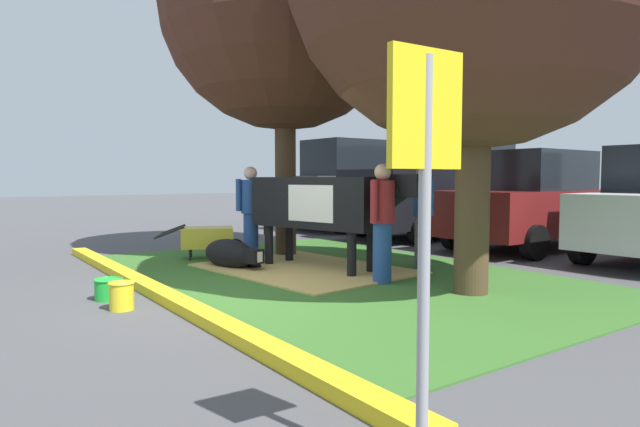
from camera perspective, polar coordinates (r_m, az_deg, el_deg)
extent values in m
plane|color=#4C4C4F|center=(7.01, -7.29, -8.43)|extent=(80.00, 80.00, 0.00)
cube|color=#386B28|center=(8.34, 1.61, -6.35)|extent=(8.05, 5.16, 0.02)
cube|color=yellow|center=(7.07, -16.58, -7.96)|extent=(9.25, 0.24, 0.12)
cube|color=tan|center=(8.68, -1.63, -5.85)|extent=(3.46, 2.76, 0.04)
cylinder|color=#4C3823|center=(10.19, -3.65, 4.03)|extent=(0.39, 0.39, 3.04)
sphere|color=#4C281E|center=(10.67, -3.72, 21.05)|extent=(4.57, 4.57, 4.57)
cylinder|color=#4C3823|center=(7.07, 15.70, 1.97)|extent=(0.43, 0.43, 2.55)
cube|color=black|center=(8.61, -0.23, 1.18)|extent=(2.40, 1.25, 0.80)
cube|color=white|center=(8.52, 0.53, 1.15)|extent=(1.05, 0.92, 0.56)
cylinder|color=black|center=(7.81, 7.20, 1.62)|extent=(0.69, 0.47, 0.58)
cube|color=black|center=(7.64, 9.22, 2.90)|extent=(0.49, 0.36, 0.32)
cube|color=white|center=(7.53, 10.52, 2.57)|extent=(0.17, 0.22, 0.20)
cylinder|color=black|center=(8.35, 5.38, -4.04)|extent=(0.14, 0.14, 0.69)
cylinder|color=black|center=(7.96, 3.35, -4.42)|extent=(0.14, 0.14, 0.69)
cylinder|color=black|center=(9.43, -3.25, -3.12)|extent=(0.14, 0.14, 0.69)
cylinder|color=black|center=(9.09, -5.38, -3.40)|extent=(0.14, 0.14, 0.69)
cylinder|color=black|center=(9.45, -5.76, -0.12)|extent=(0.06, 0.06, 0.70)
ellipsoid|color=black|center=(8.97, -9.52, -4.19)|extent=(1.18, 0.72, 0.48)
cube|color=black|center=(8.52, -6.99, -4.46)|extent=(0.32, 0.26, 0.22)
cube|color=silver|center=(8.43, -6.45, -4.55)|extent=(0.08, 0.11, 0.16)
cylinder|color=black|center=(8.85, -7.17, -5.46)|extent=(0.36, 0.18, 0.10)
cylinder|color=slate|center=(9.03, 10.72, -2.95)|extent=(0.26, 0.26, 0.86)
cylinder|color=#23478C|center=(8.97, 10.78, 1.66)|extent=(0.34, 0.34, 0.59)
sphere|color=#8C664C|center=(8.96, 10.81, 4.29)|extent=(0.23, 0.23, 0.23)
cylinder|color=#23478C|center=(8.78, 11.49, 1.80)|extent=(0.09, 0.09, 0.56)
cylinder|color=#23478C|center=(9.16, 10.09, 1.90)|extent=(0.09, 0.09, 0.56)
cylinder|color=#23478C|center=(7.58, 6.54, -4.22)|extent=(0.26, 0.26, 0.85)
cylinder|color=maroon|center=(7.51, 6.58, 1.22)|extent=(0.34, 0.34, 0.59)
sphere|color=tan|center=(7.50, 6.61, 4.34)|extent=(0.23, 0.23, 0.23)
cylinder|color=maroon|center=(7.32, 5.77, 1.39)|extent=(0.09, 0.09, 0.56)
cylinder|color=maroon|center=(7.70, 7.36, 1.50)|extent=(0.09, 0.09, 0.56)
cylinder|color=#23478C|center=(9.63, -7.26, -2.50)|extent=(0.26, 0.26, 0.85)
cylinder|color=#23478C|center=(9.58, -7.29, 1.78)|extent=(0.34, 0.34, 0.59)
sphere|color=beige|center=(9.58, -7.31, 4.23)|extent=(0.23, 0.23, 0.23)
cylinder|color=#23478C|center=(9.65, -6.04, 1.98)|extent=(0.09, 0.09, 0.56)
cylinder|color=#23478C|center=(9.52, -8.56, 1.93)|extent=(0.09, 0.09, 0.56)
cube|color=gold|center=(10.01, -11.76, -2.47)|extent=(0.91, 1.07, 0.36)
cylinder|color=black|center=(10.05, -8.88, -3.67)|extent=(0.24, 0.37, 0.36)
cylinder|color=black|center=(10.27, -13.41, -3.91)|extent=(0.04, 0.04, 0.24)
cylinder|color=black|center=(9.84, -13.49, -4.25)|extent=(0.04, 0.04, 0.24)
cylinder|color=black|center=(10.25, -15.40, -1.71)|extent=(0.25, 0.50, 0.23)
cylinder|color=black|center=(9.81, -15.58, -1.95)|extent=(0.25, 0.50, 0.23)
cylinder|color=#99999E|center=(2.64, 10.84, -6.22)|extent=(0.06, 0.06, 2.05)
cube|color=yellow|center=(2.62, 11.06, 10.73)|extent=(0.06, 0.44, 0.56)
cylinder|color=green|center=(7.12, -21.34, -7.46)|extent=(0.32, 0.32, 0.25)
torus|color=green|center=(7.10, -21.37, -6.48)|extent=(0.34, 0.34, 0.02)
cylinder|color=yellow|center=(6.53, -20.11, -8.18)|extent=(0.27, 0.27, 0.30)
torus|color=yellow|center=(6.50, -20.15, -6.87)|extent=(0.29, 0.29, 0.02)
cube|color=#3D3D42|center=(15.77, 4.39, 1.77)|extent=(2.04, 4.66, 1.20)
cube|color=black|center=(15.77, 4.41, 5.77)|extent=(1.77, 3.25, 1.00)
cylinder|color=black|center=(17.51, 6.00, 0.00)|extent=(0.24, 0.65, 0.64)
cylinder|color=black|center=(16.18, 10.59, -0.36)|extent=(0.24, 0.65, 0.64)
cylinder|color=black|center=(15.63, -2.05, -0.44)|extent=(0.24, 0.65, 0.64)
cylinder|color=black|center=(14.12, 2.37, -0.90)|extent=(0.24, 0.65, 0.64)
cube|color=black|center=(13.97, 12.41, 1.22)|extent=(2.17, 5.46, 1.10)
cube|color=black|center=(14.69, 14.88, 5.41)|extent=(1.89, 1.86, 1.00)
cube|color=black|center=(13.06, 8.97, 4.03)|extent=(1.98, 2.76, 0.24)
cylinder|color=black|center=(15.99, 13.75, -0.45)|extent=(0.24, 0.65, 0.64)
cylinder|color=black|center=(14.81, 19.75, -0.90)|extent=(0.24, 0.65, 0.64)
cylinder|color=black|center=(13.46, 4.25, -1.14)|extent=(0.24, 0.65, 0.64)
cylinder|color=black|center=(12.03, 10.54, -1.78)|extent=(0.24, 0.65, 0.64)
cube|color=maroon|center=(12.08, 21.54, 0.18)|extent=(1.94, 4.45, 0.90)
cube|color=black|center=(12.06, 21.64, 4.21)|extent=(1.65, 2.25, 0.80)
cylinder|color=black|center=(13.80, 21.41, -1.27)|extent=(0.24, 0.65, 0.64)
cylinder|color=black|center=(12.95, 28.20, -1.78)|extent=(0.24, 0.65, 0.64)
cylinder|color=black|center=(11.47, 13.89, -2.11)|extent=(0.24, 0.65, 0.64)
cylinder|color=black|center=(10.44, 21.58, -2.84)|extent=(0.24, 0.65, 0.64)
cylinder|color=black|center=(10.29, 25.87, -3.05)|extent=(0.24, 0.65, 0.64)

